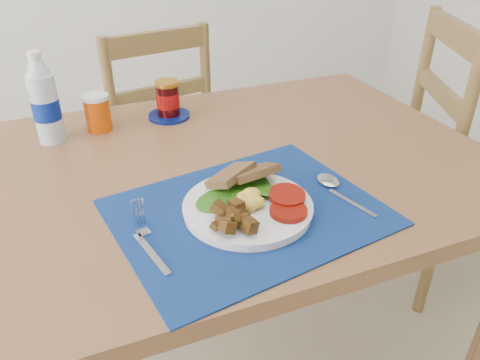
# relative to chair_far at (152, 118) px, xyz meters

# --- Properties ---
(table) EXTENTS (1.40, 0.90, 0.75)m
(table) POSITION_rel_chair_far_xyz_m (-0.04, -0.74, 0.10)
(table) COLOR brown
(table) RESTS_ON ground
(chair_far) EXTENTS (0.48, 0.46, 1.12)m
(chair_far) POSITION_rel_chair_far_xyz_m (0.00, 0.00, 0.00)
(chair_far) COLOR brown
(chair_far) RESTS_ON ground
(chair_end) EXTENTS (0.56, 0.57, 1.19)m
(chair_end) POSITION_rel_chair_far_xyz_m (0.93, -0.63, 0.03)
(chair_end) COLOR brown
(chair_end) RESTS_ON ground
(placemat) EXTENTS (0.56, 0.47, 0.00)m
(placemat) POSITION_rel_chair_far_xyz_m (-0.01, -0.96, 0.18)
(placemat) COLOR black
(placemat) RESTS_ON table
(breakfast_plate) EXTENTS (0.25, 0.25, 0.06)m
(breakfast_plate) POSITION_rel_chair_far_xyz_m (-0.02, -0.96, 0.20)
(breakfast_plate) COLOR silver
(breakfast_plate) RESTS_ON placemat
(fork) EXTENTS (0.04, 0.19, 0.00)m
(fork) POSITION_rel_chair_far_xyz_m (-0.22, -0.97, 0.19)
(fork) COLOR #B2B5BA
(fork) RESTS_ON placemat
(spoon) EXTENTS (0.04, 0.18, 0.01)m
(spoon) POSITION_rel_chair_far_xyz_m (0.19, -0.95, 0.19)
(spoon) COLOR #B2B5BA
(spoon) RESTS_ON placemat
(water_bottle) EXTENTS (0.07, 0.07, 0.23)m
(water_bottle) POSITION_rel_chair_far_xyz_m (-0.35, -0.47, 0.28)
(water_bottle) COLOR #ADBFCC
(water_bottle) RESTS_ON table
(juice_glass) EXTENTS (0.07, 0.07, 0.09)m
(juice_glass) POSITION_rel_chair_far_xyz_m (-0.23, -0.45, 0.23)
(juice_glass) COLOR #C64105
(juice_glass) RESTS_ON table
(jam_on_saucer) EXTENTS (0.12, 0.12, 0.11)m
(jam_on_saucer) POSITION_rel_chair_far_xyz_m (-0.03, -0.43, 0.23)
(jam_on_saucer) COLOR #051254
(jam_on_saucer) RESTS_ON table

